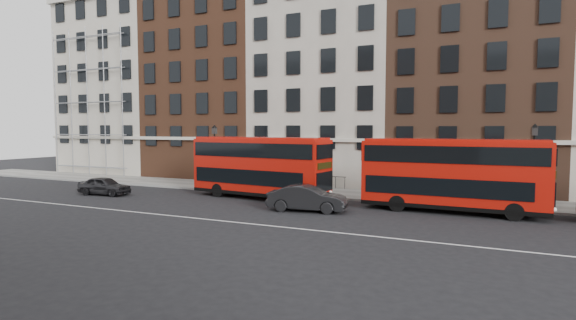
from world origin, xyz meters
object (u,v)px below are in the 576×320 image
at_px(bus_b, 259,166).
at_px(car_rear, 104,186).
at_px(car_front, 307,198).
at_px(bus_c, 451,173).

distance_m(bus_b, car_rear, 12.42).
xyz_separation_m(car_rear, car_front, (16.98, 0.26, 0.10)).
distance_m(bus_b, bus_c, 13.39).
relative_size(bus_c, car_front, 2.20).
xyz_separation_m(bus_b, bus_c, (13.39, -0.00, -0.00)).
relative_size(bus_b, car_rear, 2.63).
relative_size(bus_c, car_rear, 2.59).
bearing_deg(bus_b, car_front, -25.36).
xyz_separation_m(bus_b, car_front, (5.21, -3.31, -1.62)).
height_order(bus_c, car_front, bus_c).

